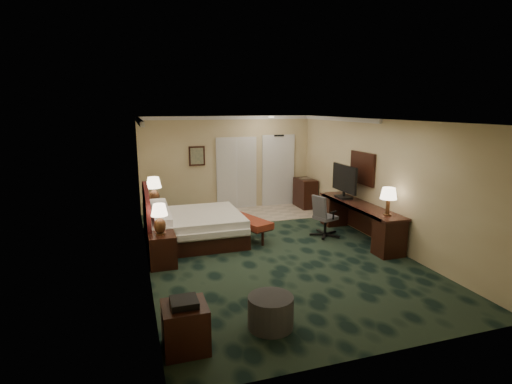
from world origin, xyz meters
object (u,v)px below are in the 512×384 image
object	(u,v)px
tv	(344,182)
nightstand_far	(155,218)
lamp_far	(154,191)
minibar	(305,193)
bed_bench	(246,228)
desk_chair	(326,216)
nightstand_near	(162,250)
ottoman	(271,312)
desk	(359,221)
side_table	(185,327)
lamp_near	(160,219)
bed	(196,228)

from	to	relation	value
tv	nightstand_far	bearing A→B (deg)	163.38
lamp_far	minibar	xyz separation A→B (m)	(4.43, 1.00, -0.55)
lamp_far	bed_bench	xyz separation A→B (m)	(1.94, -1.21, -0.74)
nightstand_far	lamp_far	xyz separation A→B (m)	(0.02, 0.03, 0.66)
lamp_far	desk_chair	world-z (taller)	lamp_far
lamp_far	desk_chair	distance (m)	4.10
nightstand_near	ottoman	size ratio (longest dim) A/B	0.99
lamp_far	ottoman	bearing A→B (deg)	-76.56
bed_bench	ottoman	distance (m)	3.82
bed_bench	minibar	world-z (taller)	minibar
bed_bench	tv	xyz separation A→B (m)	(2.41, -0.14, 0.97)
minibar	desk	bearing A→B (deg)	-90.82
nightstand_far	desk_chair	size ratio (longest dim) A/B	0.64
desk_chair	nightstand_far	bearing A→B (deg)	136.89
side_table	minibar	size ratio (longest dim) A/B	0.69
nightstand_near	lamp_near	world-z (taller)	lamp_near
tv	lamp_far	bearing A→B (deg)	162.93
bed	desk_chair	xyz separation A→B (m)	(2.92, -0.56, 0.18)
lamp_near	bed_bench	bearing A→B (deg)	28.29
ottoman	tv	size ratio (longest dim) A/B	0.60
lamp_far	minibar	world-z (taller)	lamp_far
bed_bench	ottoman	xyz separation A→B (m)	(-0.76, -3.75, -0.01)
nightstand_far	tv	world-z (taller)	tv
nightstand_far	tv	xyz separation A→B (m)	(4.37, -1.32, 0.88)
nightstand_far	lamp_far	world-z (taller)	lamp_far
nightstand_near	side_table	distance (m)	2.81
nightstand_far	side_table	world-z (taller)	nightstand_far
side_table	nightstand_near	bearing A→B (deg)	90.73
desk	ottoman	bearing A→B (deg)	-137.32
nightstand_near	tv	bearing A→B (deg)	12.18
lamp_far	tv	bearing A→B (deg)	-17.22
lamp_near	lamp_far	xyz separation A→B (m)	(0.05, 2.28, 0.07)
lamp_near	minibar	size ratio (longest dim) A/B	0.68
lamp_near	bed_bench	world-z (taller)	lamp_near
lamp_near	desk_chair	bearing A→B (deg)	9.47
nightstand_far	lamp_near	xyz separation A→B (m)	(-0.03, -2.25, 0.59)
bed	ottoman	distance (m)	3.88
bed	nightstand_near	distance (m)	1.46
bed_bench	minibar	size ratio (longest dim) A/B	1.64
desk	minibar	size ratio (longest dim) A/B	3.23
side_table	desk	world-z (taller)	desk
bed	bed_bench	size ratio (longest dim) A/B	1.42
nightstand_far	nightstand_near	bearing A→B (deg)	-90.19
nightstand_near	nightstand_far	bearing A→B (deg)	89.81
bed_bench	desk	size ratio (longest dim) A/B	0.51
lamp_near	side_table	size ratio (longest dim) A/B	0.99
nightstand_near	desk_chair	distance (m)	3.81
nightstand_near	bed_bench	bearing A→B (deg)	28.84
nightstand_near	tv	size ratio (longest dim) A/B	0.60
side_table	bed_bench	bearing A→B (deg)	63.58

